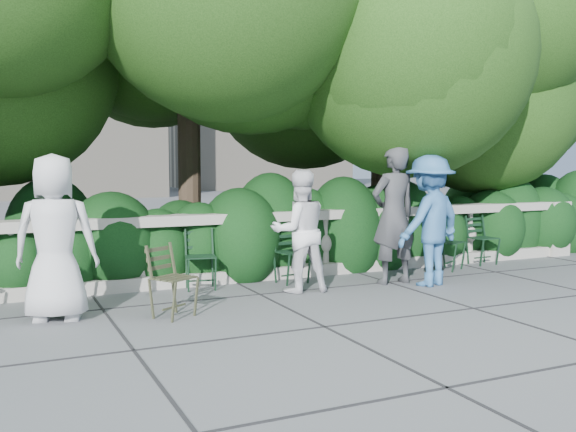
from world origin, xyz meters
name	(u,v)px	position (x,y,z in m)	size (l,w,h in m)	color
ground	(322,303)	(0.00, 0.00, 0.00)	(90.00, 90.00, 0.00)	#54575C
balustrade	(265,246)	(0.00, 1.80, 0.49)	(12.00, 0.44, 1.00)	#9E998E
shrub_hedge	(237,267)	(0.00, 3.00, 0.00)	(15.00, 2.60, 1.70)	black
tree_canopy	(270,28)	(0.69, 3.19, 3.96)	(15.04, 6.52, 6.78)	#3F3023
chair_b	(202,291)	(-1.12, 1.32, 0.00)	(0.44, 0.48, 0.84)	black
chair_c	(62,304)	(-2.91, 1.30, 0.00)	(0.44, 0.48, 0.84)	black
chair_d	(298,285)	(0.25, 1.21, 0.00)	(0.44, 0.48, 0.84)	black
chair_e	(488,266)	(3.85, 1.34, 0.00)	(0.44, 0.48, 0.84)	black
chair_f	(457,271)	(3.03, 1.15, 0.00)	(0.44, 0.48, 0.84)	black
chair_weathered	(184,319)	(-1.76, -0.04, 0.00)	(0.44, 0.48, 0.84)	black
person_businessman	(55,238)	(-3.03, 0.50, 0.91)	(0.89, 0.58, 1.83)	silver
person_woman_grey	(394,215)	(1.52, 0.72, 0.98)	(0.72, 0.47, 1.97)	#3A3B3F
person_casual_man	(300,231)	(0.06, 0.77, 0.81)	(0.79, 0.62, 1.63)	white
person_older_blue	(430,220)	(1.91, 0.41, 0.91)	(1.18, 0.68, 1.83)	teal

